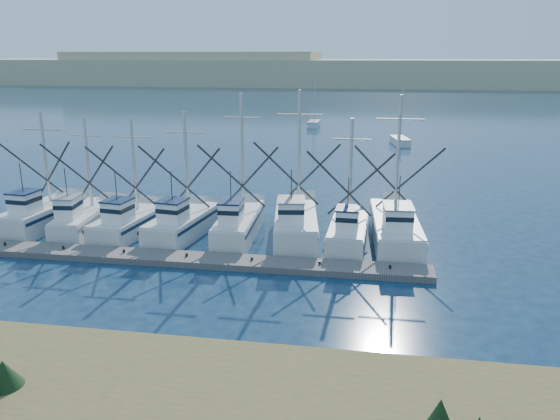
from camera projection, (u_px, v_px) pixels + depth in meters
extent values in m
plane|color=#0D203A|center=(308.00, 323.00, 25.37)|extent=(500.00, 500.00, 0.00)
cube|color=#68625D|center=(187.00, 259.00, 32.77)|extent=(28.95, 1.97, 0.39)
cube|color=tan|center=(366.00, 72.00, 223.24)|extent=(360.00, 60.00, 10.00)
cube|color=silver|center=(43.00, 218.00, 39.06)|extent=(3.22, 7.23, 1.59)
cube|color=white|center=(25.00, 203.00, 36.93)|extent=(1.66, 1.84, 1.50)
cylinder|color=#B7B2A8|center=(45.00, 158.00, 39.06)|extent=(0.22, 0.22, 6.69)
cube|color=silver|center=(85.00, 221.00, 38.75)|extent=(2.98, 7.53, 1.35)
cube|color=white|center=(69.00, 208.00, 36.57)|extent=(1.46, 1.92, 1.50)
cylinder|color=#B7B2A8|center=(88.00, 163.00, 38.86)|extent=(0.22, 0.22, 6.50)
cube|color=silver|center=(131.00, 224.00, 38.06)|extent=(3.49, 7.32, 1.29)
cube|color=white|center=(118.00, 212.00, 35.97)|extent=(1.72, 1.90, 1.50)
cylinder|color=#B7B2A8|center=(134.00, 165.00, 38.12)|extent=(0.22, 0.22, 6.60)
cube|color=silver|center=(183.00, 226.00, 37.49)|extent=(3.60, 7.43, 1.43)
cube|color=white|center=(173.00, 212.00, 35.36)|extent=(1.75, 1.94, 1.50)
cylinder|color=#B7B2A8|center=(186.00, 163.00, 37.50)|extent=(0.22, 0.22, 6.91)
cube|color=silver|center=(239.00, 226.00, 37.22)|extent=(2.57, 7.91, 1.51)
cube|color=white|center=(231.00, 213.00, 34.90)|extent=(1.39, 1.96, 1.50)
cylinder|color=#B7B2A8|center=(242.00, 153.00, 37.17)|extent=(0.22, 0.22, 8.08)
cube|color=silver|center=(296.00, 226.00, 36.89)|extent=(3.89, 8.77, 1.73)
cube|color=white|center=(291.00, 212.00, 34.39)|extent=(1.87, 2.27, 1.50)
cylinder|color=#B7B2A8|center=(299.00, 151.00, 36.91)|extent=(0.22, 0.22, 8.09)
cube|color=silver|center=(348.00, 235.00, 35.43)|extent=(2.49, 6.56, 1.45)
cube|color=white|center=(347.00, 221.00, 33.45)|extent=(1.37, 1.63, 1.50)
cylinder|color=#B7B2A8|center=(351.00, 170.00, 35.36)|extent=(0.22, 0.22, 6.72)
cube|color=silver|center=(395.00, 230.00, 36.41)|extent=(3.37, 9.73, 1.54)
cube|color=white|center=(398.00, 219.00, 33.67)|extent=(1.78, 2.42, 1.50)
cylinder|color=#B7B2A8|center=(398.00, 155.00, 36.66)|extent=(0.22, 0.22, 7.99)
cube|color=silver|center=(400.00, 141.00, 75.45)|extent=(2.73, 5.38, 0.90)
cylinder|color=#B7B2A8|center=(402.00, 112.00, 74.62)|extent=(0.12, 0.12, 7.20)
cube|color=silver|center=(314.00, 124.00, 94.10)|extent=(1.78, 5.04, 0.90)
cylinder|color=#B7B2A8|center=(314.00, 100.00, 93.27)|extent=(0.12, 0.12, 7.20)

